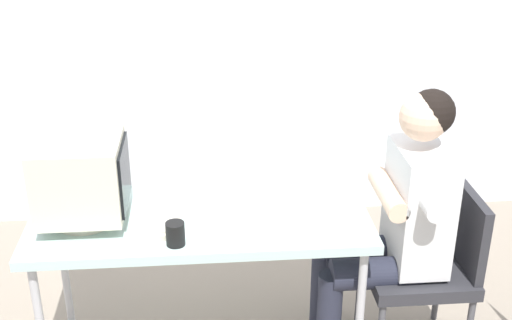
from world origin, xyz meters
The scene contains 6 objects.
desk centered at (0.00, 0.00, 0.69)m, with size 1.44×0.62×0.74m.
crt_monitor centered at (-0.48, -0.01, 0.94)m, with size 0.36×0.36×0.37m.
keyboard centered at (-0.15, 0.02, 0.75)m, with size 0.15×0.45×0.03m.
office_chair centered at (1.02, -0.04, 0.48)m, with size 0.46×0.46×0.82m.
person_seated centered at (0.84, -0.04, 0.70)m, with size 0.67×0.55×1.29m.
desk_mug centered at (-0.10, -0.23, 0.79)m, with size 0.08×0.09×0.10m.
Camera 1 is at (0.03, -2.51, 2.14)m, focal length 46.95 mm.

